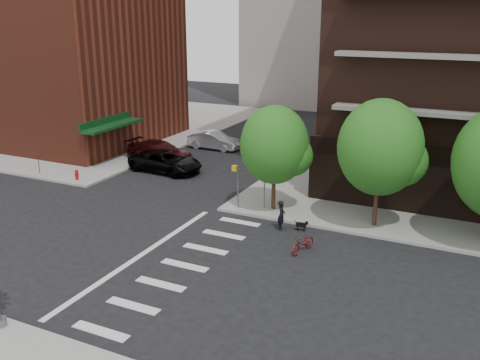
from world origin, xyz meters
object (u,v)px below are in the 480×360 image
Objects in this scene: parked_car_black at (166,161)px; parked_car_silver at (214,140)px; scooter at (303,244)px; fire_hydrant at (77,174)px; parked_car_maroon at (160,152)px; dog_walker at (281,215)px.

parked_car_black is 7.57m from parked_car_silver.
parked_car_silver reaches higher than scooter.
parked_car_maroon reaches higher than fire_hydrant.
parked_car_silver is at bearing -16.45° from parked_car_maroon.
parked_car_black is at bearing 48.12° from dog_walker.
fire_hydrant is at bearing 161.16° from parked_car_silver.
fire_hydrant is at bearing 164.73° from parked_car_maroon.
scooter is (15.72, -10.97, -0.35)m from parked_car_maroon.
fire_hydrant is 0.41× the size of scooter.
parked_car_maroon reaches higher than parked_car_silver.
scooter is at bearing -139.88° from parked_car_silver.
fire_hydrant is 6.39m from parked_car_black.
parked_car_silver is 2.56× the size of scooter.
dog_walker is at bearing -6.42° from fire_hydrant.
parked_car_black is 2.90m from parked_car_maroon.
parked_car_black reaches higher than scooter.
parked_car_maroon is (2.30, 6.95, 0.26)m from fire_hydrant.
parked_car_maroon is at bearing 160.50° from parked_car_silver.
parked_car_black is at bearing -179.87° from parked_car_silver.
parked_car_maroon reaches higher than parked_car_black.
parked_car_maroon is at bearing 45.91° from parked_car_black.
dog_walker is at bearing -115.06° from parked_car_black.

